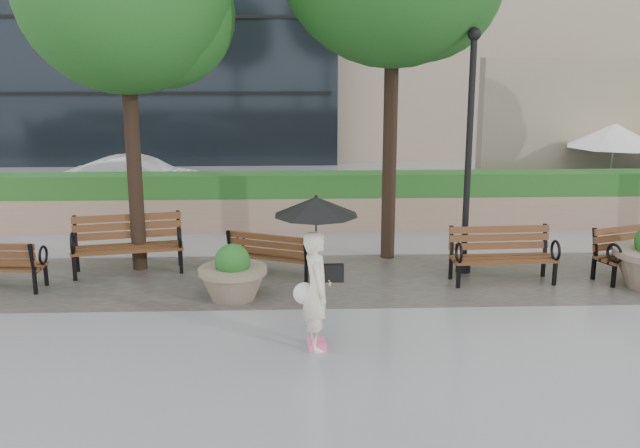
{
  "coord_description": "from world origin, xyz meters",
  "views": [
    {
      "loc": [
        -0.71,
        -9.63,
        4.06
      ],
      "look_at": [
        -0.22,
        2.83,
        1.1
      ],
      "focal_mm": 40.0,
      "sensor_mm": 36.0,
      "label": 1
    }
  ],
  "objects_px": {
    "bench_1": "(129,256)",
    "lamppost": "(468,168)",
    "bench_2": "(273,263)",
    "pedestrian": "(316,258)",
    "planter_left": "(233,278)",
    "bench_3": "(502,267)",
    "bench_4": "(640,264)",
    "car_right": "(138,180)"
  },
  "relations": [
    {
      "from": "planter_left",
      "to": "car_right",
      "type": "distance_m",
      "value": 8.93
    },
    {
      "from": "lamppost",
      "to": "car_right",
      "type": "relative_size",
      "value": 1.15
    },
    {
      "from": "planter_left",
      "to": "lamppost",
      "type": "height_order",
      "value": "lamppost"
    },
    {
      "from": "lamppost",
      "to": "pedestrian",
      "type": "distance_m",
      "value": 4.6
    },
    {
      "from": "bench_1",
      "to": "car_right",
      "type": "xyz_separation_m",
      "value": [
        -1.2,
        6.68,
        0.33
      ]
    },
    {
      "from": "bench_4",
      "to": "pedestrian",
      "type": "relative_size",
      "value": 0.89
    },
    {
      "from": "bench_2",
      "to": "pedestrian",
      "type": "bearing_deg",
      "value": 125.7
    },
    {
      "from": "bench_3",
      "to": "planter_left",
      "type": "bearing_deg",
      "value": -173.98
    },
    {
      "from": "bench_1",
      "to": "bench_2",
      "type": "distance_m",
      "value": 2.77
    },
    {
      "from": "bench_1",
      "to": "bench_4",
      "type": "height_order",
      "value": "bench_1"
    },
    {
      "from": "lamppost",
      "to": "bench_4",
      "type": "bearing_deg",
      "value": -9.26
    },
    {
      "from": "bench_3",
      "to": "pedestrian",
      "type": "relative_size",
      "value": 0.88
    },
    {
      "from": "bench_2",
      "to": "pedestrian",
      "type": "relative_size",
      "value": 0.8
    },
    {
      "from": "car_right",
      "to": "bench_3",
      "type": "bearing_deg",
      "value": -126.5
    },
    {
      "from": "bench_4",
      "to": "lamppost",
      "type": "bearing_deg",
      "value": 151.43
    },
    {
      "from": "lamppost",
      "to": "bench_2",
      "type": "bearing_deg",
      "value": -177.6
    },
    {
      "from": "bench_3",
      "to": "bench_4",
      "type": "bearing_deg",
      "value": 0.09
    },
    {
      "from": "planter_left",
      "to": "pedestrian",
      "type": "bearing_deg",
      "value": -56.94
    },
    {
      "from": "lamppost",
      "to": "pedestrian",
      "type": "height_order",
      "value": "lamppost"
    },
    {
      "from": "planter_left",
      "to": "lamppost",
      "type": "bearing_deg",
      "value": 18.05
    },
    {
      "from": "planter_left",
      "to": "pedestrian",
      "type": "xyz_separation_m",
      "value": [
        1.34,
        -2.07,
        0.94
      ]
    },
    {
      "from": "bench_1",
      "to": "bench_4",
      "type": "bearing_deg",
      "value": -15.37
    },
    {
      "from": "bench_3",
      "to": "bench_4",
      "type": "relative_size",
      "value": 0.99
    },
    {
      "from": "bench_2",
      "to": "lamppost",
      "type": "distance_m",
      "value": 4.05
    },
    {
      "from": "bench_3",
      "to": "lamppost",
      "type": "height_order",
      "value": "lamppost"
    },
    {
      "from": "bench_4",
      "to": "car_right",
      "type": "distance_m",
      "value": 13.09
    },
    {
      "from": "bench_3",
      "to": "bench_4",
      "type": "distance_m",
      "value": 2.63
    },
    {
      "from": "car_right",
      "to": "pedestrian",
      "type": "bearing_deg",
      "value": -149.5
    },
    {
      "from": "bench_2",
      "to": "bench_3",
      "type": "relative_size",
      "value": 0.91
    },
    {
      "from": "bench_3",
      "to": "car_right",
      "type": "relative_size",
      "value": 0.48
    },
    {
      "from": "bench_3",
      "to": "pedestrian",
      "type": "xyz_separation_m",
      "value": [
        -3.5,
        -2.81,
        1.02
      ]
    },
    {
      "from": "bench_1",
      "to": "lamppost",
      "type": "height_order",
      "value": "lamppost"
    },
    {
      "from": "bench_1",
      "to": "bench_2",
      "type": "relative_size",
      "value": 1.23
    },
    {
      "from": "car_right",
      "to": "pedestrian",
      "type": "height_order",
      "value": "pedestrian"
    },
    {
      "from": "bench_2",
      "to": "lamppost",
      "type": "height_order",
      "value": "lamppost"
    },
    {
      "from": "bench_4",
      "to": "pedestrian",
      "type": "xyz_separation_m",
      "value": [
        -6.12,
        -2.94,
        1.03
      ]
    },
    {
      "from": "planter_left",
      "to": "bench_3",
      "type": "bearing_deg",
      "value": 8.77
    },
    {
      "from": "planter_left",
      "to": "bench_1",
      "type": "bearing_deg",
      "value": 142.64
    },
    {
      "from": "bench_1",
      "to": "lamppost",
      "type": "relative_size",
      "value": 0.47
    },
    {
      "from": "bench_4",
      "to": "bench_1",
      "type": "bearing_deg",
      "value": 156.32
    },
    {
      "from": "bench_1",
      "to": "bench_3",
      "type": "distance_m",
      "value": 7.0
    },
    {
      "from": "lamppost",
      "to": "bench_3",
      "type": "bearing_deg",
      "value": -49.54
    }
  ]
}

